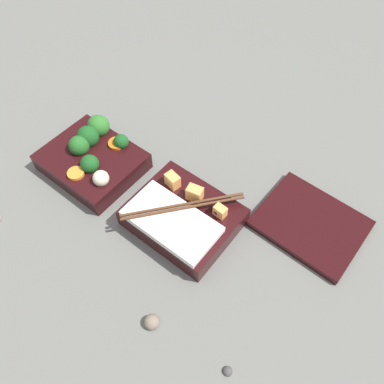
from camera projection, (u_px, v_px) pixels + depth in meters
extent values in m
plane|color=slate|center=(129.00, 197.00, 0.70)|extent=(3.00, 3.00, 0.00)
cube|color=black|center=(92.00, 162.00, 0.73)|extent=(0.18, 0.15, 0.04)
sphere|color=#19511E|center=(90.00, 164.00, 0.69)|extent=(0.03, 0.03, 0.03)
sphere|color=#19511E|center=(121.00, 142.00, 0.72)|extent=(0.03, 0.03, 0.03)
sphere|color=#19511E|center=(88.00, 137.00, 0.72)|extent=(0.04, 0.04, 0.04)
sphere|color=#2D7028|center=(99.00, 126.00, 0.74)|extent=(0.04, 0.04, 0.04)
sphere|color=#236023|center=(79.00, 146.00, 0.71)|extent=(0.04, 0.04, 0.04)
cylinder|color=orange|center=(117.00, 143.00, 0.72)|extent=(0.04, 0.04, 0.01)
cylinder|color=orange|center=(76.00, 173.00, 0.68)|extent=(0.04, 0.04, 0.01)
sphere|color=beige|center=(101.00, 178.00, 0.67)|extent=(0.03, 0.03, 0.03)
cube|color=black|center=(183.00, 217.00, 0.65)|extent=(0.18, 0.15, 0.04)
cube|color=white|center=(171.00, 221.00, 0.62)|extent=(0.16, 0.09, 0.01)
cube|color=#F4A356|center=(173.00, 180.00, 0.66)|extent=(0.03, 0.02, 0.03)
cube|color=#F4A356|center=(195.00, 193.00, 0.64)|extent=(0.03, 0.02, 0.03)
cube|color=#F4A356|center=(220.00, 211.00, 0.62)|extent=(0.02, 0.02, 0.02)
sphere|color=#4C1E4C|center=(218.00, 210.00, 0.63)|extent=(0.02, 0.02, 0.02)
cylinder|color=#56331E|center=(183.00, 208.00, 0.62)|extent=(0.14, 0.17, 0.01)
cylinder|color=#56331E|center=(183.00, 205.00, 0.63)|extent=(0.14, 0.17, 0.01)
cube|color=black|center=(310.00, 223.00, 0.66)|extent=(0.18, 0.15, 0.01)
sphere|color=#474442|center=(228.00, 371.00, 0.52)|extent=(0.01, 0.01, 0.01)
sphere|color=#7A6B5B|center=(152.00, 322.00, 0.56)|extent=(0.02, 0.02, 0.02)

